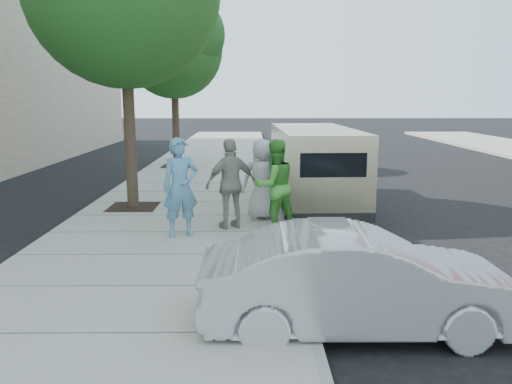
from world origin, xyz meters
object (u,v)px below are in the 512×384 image
parking_meter (276,176)px  tree_far (175,45)px  person_green_shirt (275,185)px  van (314,165)px  person_striped_polo (231,184)px  sedan (359,281)px  person_gray_shirt (262,179)px  person_officer (181,187)px

parking_meter → tree_far: bearing=111.1°
tree_far → person_green_shirt: size_ratio=3.42×
van → person_green_shirt: bearing=-113.3°
person_green_shirt → person_striped_polo: 0.92m
sedan → tree_far: bearing=17.1°
parking_meter → person_gray_shirt: size_ratio=0.78×
tree_far → sedan: bearing=-73.1°
parking_meter → van: (1.11, 2.30, -0.08)m
person_striped_polo → parking_meter: bearing=-176.5°
van → parking_meter: bearing=-117.7°
sedan → person_officer: (-2.74, 3.87, 0.48)m
person_officer → person_gray_shirt: bearing=19.7°
sedan → person_green_shirt: bearing=11.4°
tree_far → person_green_shirt: tree_far is taller
person_officer → sedan: bearing=-75.5°
sedan → person_green_shirt: person_green_shirt is taller
parking_meter → sedan: parking_meter is taller
van → person_striped_polo: bearing=-128.2°
sedan → parking_meter: bearing=9.1°
tree_far → person_striped_polo: (2.53, -9.68, -3.78)m
tree_far → parking_meter: bearing=-69.0°
parking_meter → person_green_shirt: bearing=-95.3°
van → person_gray_shirt: bearing=-126.9°
tree_far → person_green_shirt: (3.44, -9.85, -3.79)m
tree_far → person_striped_polo: tree_far is taller
person_gray_shirt → person_striped_polo: 1.06m
tree_far → person_officer: bearing=-81.4°
person_green_shirt → person_striped_polo: person_striped_polo is taller
tree_far → van: size_ratio=1.14×
person_striped_polo → tree_far: bearing=-100.7°
person_green_shirt → person_striped_polo: (-0.90, 0.17, 0.00)m
parking_meter → person_gray_shirt: bearing=137.5°
person_green_shirt → person_gray_shirt: (-0.23, 0.98, -0.03)m
parking_meter → sedan: bearing=-80.9°
tree_far → sedan: size_ratio=1.64×
van → person_officer: size_ratio=2.90×
person_officer → person_gray_shirt: 2.17m
person_striped_polo → person_officer: bearing=5.9°
person_gray_shirt → tree_far: bearing=-76.9°
parking_meter → van: bearing=64.3°
parking_meter → van: 2.55m
person_gray_shirt → person_striped_polo: size_ratio=0.96×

